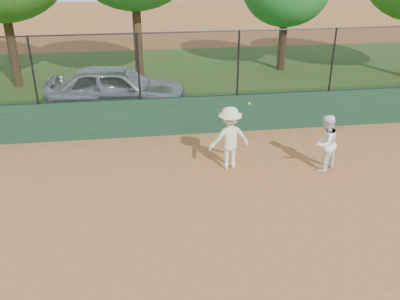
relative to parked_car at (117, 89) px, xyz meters
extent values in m
plane|color=#A05F33|center=(1.30, -8.32, -0.84)|extent=(80.00, 80.00, 0.00)
cube|color=#1B3C26|center=(1.30, -2.32, -0.24)|extent=(26.00, 0.20, 1.20)
cube|color=#294C17|center=(1.30, 3.68, -0.84)|extent=(36.00, 12.00, 0.01)
imported|color=silver|center=(0.00, 0.00, 0.00)|extent=(5.14, 2.57, 1.68)
imported|color=white|center=(5.52, -5.28, -0.07)|extent=(0.95, 0.91, 1.55)
imported|color=beige|center=(3.07, -4.80, 0.02)|extent=(1.20, 0.80, 1.72)
sphere|color=#B1DD31|center=(3.50, -5.03, 1.04)|extent=(0.06, 0.06, 0.06)
cube|color=black|center=(1.30, -2.32, 1.36)|extent=(26.00, 0.02, 2.00)
cylinder|color=black|center=(1.30, -2.32, 2.34)|extent=(26.00, 0.04, 0.04)
cylinder|color=black|center=(-2.20, -2.32, 1.36)|extent=(0.06, 0.06, 2.00)
cylinder|color=black|center=(0.80, -2.32, 1.36)|extent=(0.06, 0.06, 2.00)
cylinder|color=black|center=(3.80, -2.32, 1.36)|extent=(0.06, 0.06, 2.00)
cylinder|color=black|center=(6.80, -2.32, 1.36)|extent=(0.06, 0.06, 2.00)
cylinder|color=#483118|center=(-4.25, 3.68, 0.59)|extent=(0.36, 0.36, 2.85)
cylinder|color=#4A301A|center=(0.84, 3.12, 0.79)|extent=(0.36, 0.36, 3.26)
cylinder|color=#3D2714|center=(7.47, 4.71, 0.24)|extent=(0.36, 0.36, 2.16)
camera|label=1|loc=(0.81, -15.32, 4.78)|focal=40.00mm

